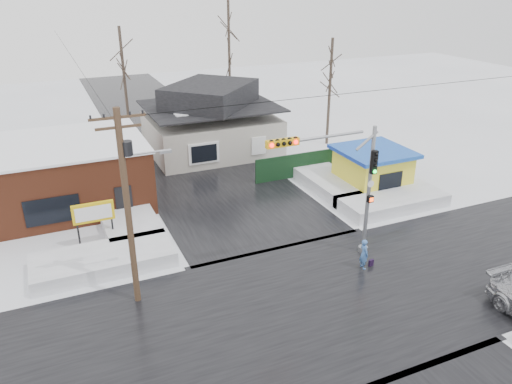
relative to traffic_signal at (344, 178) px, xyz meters
name	(u,v)px	position (x,y,z in m)	size (l,w,h in m)	color
ground	(328,300)	(-2.43, -2.97, -4.54)	(120.00, 120.00, 0.00)	white
road_ns	(328,300)	(-2.43, -2.97, -4.53)	(10.00, 120.00, 0.02)	black
road_ew	(328,300)	(-2.43, -2.97, -4.53)	(120.00, 10.00, 0.02)	black
snowbank_nw	(104,260)	(-11.43, 4.03, -4.14)	(7.00, 3.00, 0.80)	white
snowbank_ne	(392,201)	(6.57, 4.03, -4.14)	(7.00, 3.00, 0.80)	white
snowbank_nside_w	(125,214)	(-9.43, 9.03, -4.14)	(3.00, 8.00, 0.80)	white
snowbank_nside_e	(325,179)	(4.57, 9.03, -4.14)	(3.00, 8.00, 0.80)	white
traffic_signal	(344,178)	(0.00, 0.00, 0.00)	(6.05, 0.68, 7.00)	gray
utility_pole	(128,198)	(-10.36, 0.53, 0.57)	(3.15, 0.44, 9.00)	#382619
brick_building	(47,176)	(-13.43, 13.03, -2.46)	(12.20, 8.20, 4.12)	brown
marquee_sign	(93,214)	(-11.43, 6.53, -2.62)	(2.20, 0.21, 2.55)	black
house	(211,121)	(-0.43, 19.03, -1.92)	(10.40, 8.40, 5.76)	#BAB3A8
kiosk	(372,169)	(7.07, 7.03, -3.08)	(4.60, 4.60, 2.88)	yellow
fence	(305,164)	(4.07, 11.03, -3.64)	(8.00, 0.12, 1.80)	black
tree_far_left	(122,53)	(-6.43, 23.03, 3.41)	(3.00, 3.00, 10.00)	#332821
tree_far_mid	(229,25)	(3.57, 25.03, 5.00)	(3.00, 3.00, 12.00)	#332821
tree_far_right	(331,61)	(9.57, 17.03, 2.62)	(3.00, 3.00, 9.00)	#332821
pedestrian	(364,254)	(0.60, -1.34, -3.73)	(0.59, 0.39, 1.62)	#3D68AC
shopping_bag	(371,263)	(1.09, -1.36, -4.36)	(0.28, 0.12, 0.35)	black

